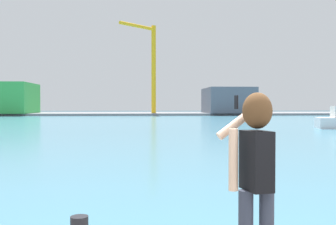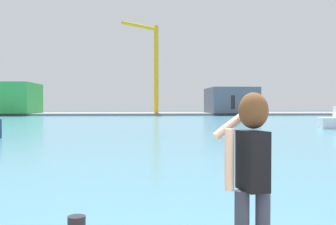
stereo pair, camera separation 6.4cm
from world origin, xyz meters
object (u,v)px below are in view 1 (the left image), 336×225
Objects in this scene: person_photographer at (255,164)px; warehouse_left at (9,98)px; warehouse_right at (228,100)px; port_crane at (151,61)px.

person_photographer is 92.16m from warehouse_left.
person_photographer is 89.36m from warehouse_right.
warehouse_left reaches higher than warehouse_right.
warehouse_right is (19.26, 87.25, 1.61)m from person_photographer.
warehouse_right is at bearing -23.80° from person_photographer.
warehouse_right reaches higher than person_photographer.
person_photographer is at bearing -102.45° from warehouse_right.
port_crane is (1.34, 84.54, 10.23)m from person_photographer.
warehouse_right is at bearing 0.13° from warehouse_left.
warehouse_left is at bearing -179.87° from warehouse_right.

